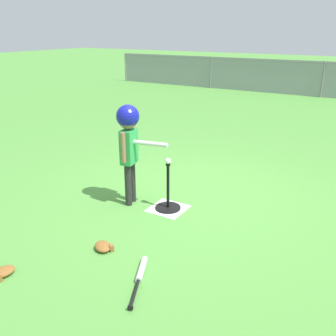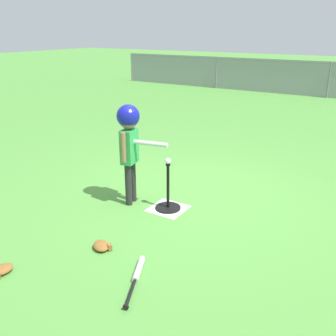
% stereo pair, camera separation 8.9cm
% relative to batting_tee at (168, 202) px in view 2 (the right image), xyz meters
% --- Properties ---
extents(ground_plane, '(60.00, 60.00, 0.00)m').
position_rel_batting_tee_xyz_m(ground_plane, '(0.08, 0.47, -0.09)').
color(ground_plane, '#51933D').
extents(home_plate, '(0.44, 0.44, 0.01)m').
position_rel_batting_tee_xyz_m(home_plate, '(0.00, 0.00, -0.09)').
color(home_plate, white).
rests_on(home_plate, ground_plane).
extents(batting_tee, '(0.32, 0.32, 0.60)m').
position_rel_batting_tee_xyz_m(batting_tee, '(0.00, 0.00, 0.00)').
color(batting_tee, black).
rests_on(batting_tee, ground_plane).
extents(baseball_on_tee, '(0.07, 0.07, 0.07)m').
position_rel_batting_tee_xyz_m(baseball_on_tee, '(0.00, 0.00, 0.55)').
color(baseball_on_tee, white).
rests_on(baseball_on_tee, batting_tee).
extents(batter_child, '(0.65, 0.36, 1.29)m').
position_rel_batting_tee_xyz_m(batter_child, '(-0.50, -0.10, 0.83)').
color(batter_child, '#262626').
rests_on(batter_child, ground_plane).
extents(spare_bat_silver, '(0.34, 0.66, 0.06)m').
position_rel_batting_tee_xyz_m(spare_bat_silver, '(0.50, -1.33, -0.06)').
color(spare_bat_silver, silver).
rests_on(spare_bat_silver, ground_plane).
extents(glove_by_plate, '(0.27, 0.25, 0.07)m').
position_rel_batting_tee_xyz_m(glove_by_plate, '(-0.09, -1.15, -0.06)').
color(glove_by_plate, brown).
rests_on(glove_by_plate, ground_plane).
extents(glove_near_bats, '(0.21, 0.25, 0.07)m').
position_rel_batting_tee_xyz_m(glove_near_bats, '(-0.60, -1.97, -0.06)').
color(glove_near_bats, brown).
rests_on(glove_near_bats, ground_plane).
extents(outfield_fence, '(16.06, 0.06, 1.15)m').
position_rel_batting_tee_xyz_m(outfield_fence, '(0.08, 9.63, 0.52)').
color(outfield_fence, slate).
rests_on(outfield_fence, ground_plane).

